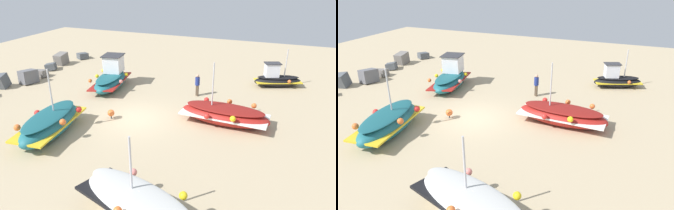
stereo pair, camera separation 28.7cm
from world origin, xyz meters
The scene contains 9 objects.
ground_plane centered at (0.00, 0.00, 0.00)m, with size 49.18×49.18×0.00m, color tan.
fishing_boat_0 centered at (-3.35, 3.31, 0.68)m, with size 5.07×2.53×3.59m.
fishing_boat_1 centered at (1.39, -5.06, 0.56)m, with size 2.64×5.23×3.58m.
fishing_boat_2 centered at (4.11, 4.06, 0.77)m, with size 4.70×2.73×2.40m.
fishing_boat_3 centered at (-7.31, -3.90, 0.71)m, with size 3.19×5.43×3.37m.
fishing_boat_4 centered at (8.94, -7.45, 0.58)m, with size 2.39×3.71×2.89m.
person_walking centered at (4.93, -2.38, 0.91)m, with size 0.32×0.32×1.58m.
breakwater_rocks centered at (0.45, 11.16, 0.39)m, with size 21.28×2.42×1.24m.
mooring_buoy_0 centered at (-0.48, 1.34, 0.37)m, with size 0.41×0.41×0.58m.
Camera 1 is at (-14.85, -7.95, 8.25)m, focal length 33.33 mm.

